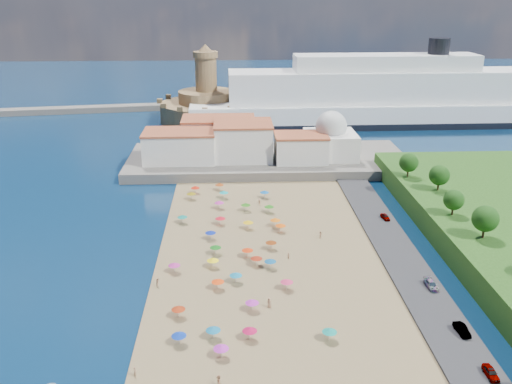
{
  "coord_description": "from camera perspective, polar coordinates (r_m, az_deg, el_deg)",
  "views": [
    {
      "loc": [
        -1.87,
        -104.76,
        55.17
      ],
      "look_at": [
        4.0,
        25.0,
        8.0
      ],
      "focal_mm": 40.0,
      "sensor_mm": 36.0,
      "label": 1
    }
  ],
  "objects": [
    {
      "name": "ground",
      "position": [
        118.41,
        -1.4,
        -7.82
      ],
      "size": [
        700.0,
        700.0,
        0.0
      ],
      "primitive_type": "plane",
      "color": "#071938",
      "rests_on": "ground"
    },
    {
      "name": "terrace",
      "position": [
        186.06,
        1.18,
        3.19
      ],
      "size": [
        90.0,
        36.0,
        3.0
      ],
      "primitive_type": "cube",
      "color": "#59544C",
      "rests_on": "ground"
    },
    {
      "name": "jetty",
      "position": [
        219.73,
        -5.18,
        5.66
      ],
      "size": [
        18.0,
        70.0,
        2.4
      ],
      "primitive_type": "cube",
      "color": "#59544C",
      "rests_on": "ground"
    },
    {
      "name": "waterfront_buildings",
      "position": [
        184.57,
        -2.88,
        5.09
      ],
      "size": [
        57.0,
        29.0,
        11.0
      ],
      "color": "silver",
      "rests_on": "terrace"
    },
    {
      "name": "domed_building",
      "position": [
        184.5,
        7.47,
        5.29
      ],
      "size": [
        16.0,
        16.0,
        15.0
      ],
      "color": "silver",
      "rests_on": "terrace"
    },
    {
      "name": "fortress",
      "position": [
        247.76,
        -4.94,
        8.6
      ],
      "size": [
        40.0,
        40.0,
        32.4
      ],
      "color": "#A08150",
      "rests_on": "ground"
    },
    {
      "name": "cruise_ship",
      "position": [
        245.88,
        12.63,
        9.0
      ],
      "size": [
        161.59,
        26.17,
        35.26
      ],
      "color": "black",
      "rests_on": "ground"
    },
    {
      "name": "beach_parasols",
      "position": [
        108.74,
        -1.99,
        -9.24
      ],
      "size": [
        33.01,
        116.2,
        2.2
      ],
      "color": "gray",
      "rests_on": "beach"
    },
    {
      "name": "beachgoers",
      "position": [
        110.08,
        -0.03,
        -9.44
      ],
      "size": [
        35.87,
        88.78,
        1.89
      ],
      "color": "tan",
      "rests_on": "beach"
    },
    {
      "name": "parked_cars",
      "position": [
        112.64,
        17.67,
        -9.62
      ],
      "size": [
        2.08,
        64.28,
        1.39
      ],
      "color": "gray",
      "rests_on": "promenade"
    },
    {
      "name": "hillside_trees",
      "position": [
        118.5,
        23.14,
        -4.1
      ],
      "size": [
        16.27,
        102.48,
        7.59
      ],
      "color": "#382314",
      "rests_on": "hillside"
    }
  ]
}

